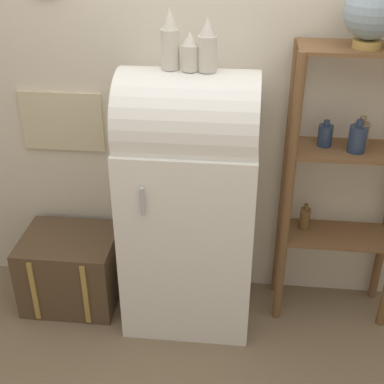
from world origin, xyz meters
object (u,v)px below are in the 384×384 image
Objects in this scene: globe at (372,12)px; vase_right at (208,46)px; refrigerator at (189,200)px; suitcase_trunk at (72,269)px; vase_left at (170,41)px; vase_center at (190,52)px.

vase_right is at bearing -173.00° from globe.
refrigerator is at bearing 172.17° from vase_right.
globe reaches higher than vase_right.
suitcase_trunk is 2.20× the size of vase_right.
refrigerator is 0.93m from suitcase_trunk.
globe reaches higher than vase_left.
vase_center reaches higher than suitcase_trunk.
suitcase_trunk is at bearing 177.71° from vase_right.
vase_center is at bearing 179.54° from vase_right.
vase_right reaches higher than suitcase_trunk.
vase_right reaches higher than refrigerator.
vase_left is at bearing 174.18° from vase_right.
refrigerator is 8.14× the size of vase_center.
vase_right is at bearing -0.46° from vase_center.
globe reaches higher than vase_center.
suitcase_trunk is 1.58m from vase_center.
vase_center is at bearing -56.60° from refrigerator.
vase_center is 0.09m from vase_right.
vase_left reaches higher than vase_right.
suitcase_trunk is (-0.74, 0.02, -0.56)m from refrigerator.
vase_center is (-0.84, -0.09, -0.19)m from globe.
vase_left is (-0.09, 0.01, 0.88)m from refrigerator.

